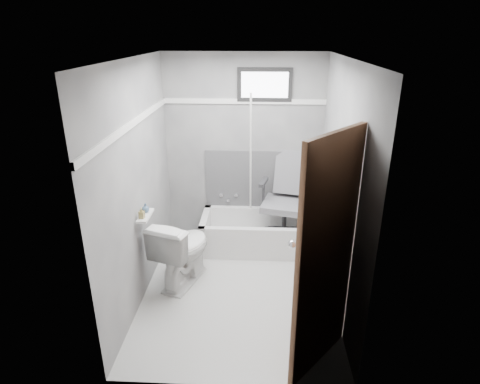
# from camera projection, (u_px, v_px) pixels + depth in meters

# --- Properties ---
(floor) EXTENTS (2.60, 2.60, 0.00)m
(floor) POSITION_uv_depth(u_px,v_px,m) (238.00, 288.00, 4.39)
(floor) COLOR white
(floor) RESTS_ON ground
(ceiling) EXTENTS (2.60, 2.60, 0.00)m
(ceiling) POSITION_uv_depth(u_px,v_px,m) (238.00, 58.00, 3.49)
(ceiling) COLOR silver
(ceiling) RESTS_ON floor
(wall_back) EXTENTS (2.00, 0.02, 2.40)m
(wall_back) POSITION_uv_depth(u_px,v_px,m) (244.00, 150.00, 5.15)
(wall_back) COLOR slate
(wall_back) RESTS_ON floor
(wall_front) EXTENTS (2.00, 0.02, 2.40)m
(wall_front) POSITION_uv_depth(u_px,v_px,m) (228.00, 255.00, 2.74)
(wall_front) COLOR slate
(wall_front) RESTS_ON floor
(wall_left) EXTENTS (0.02, 2.60, 2.40)m
(wall_left) POSITION_uv_depth(u_px,v_px,m) (138.00, 185.00, 3.99)
(wall_left) COLOR slate
(wall_left) RESTS_ON floor
(wall_right) EXTENTS (0.02, 2.60, 2.40)m
(wall_right) POSITION_uv_depth(u_px,v_px,m) (341.00, 188.00, 3.90)
(wall_right) COLOR slate
(wall_right) RESTS_ON floor
(bathtub) EXTENTS (1.50, 0.70, 0.42)m
(bathtub) POSITION_uv_depth(u_px,v_px,m) (260.00, 232.00, 5.16)
(bathtub) COLOR white
(bathtub) RESTS_ON floor
(office_chair) EXTENTS (0.77, 0.77, 1.10)m
(office_chair) POSITION_uv_depth(u_px,v_px,m) (285.00, 199.00, 5.01)
(office_chair) COLOR slate
(office_chair) RESTS_ON bathtub
(toilet) EXTENTS (0.68, 0.90, 0.78)m
(toilet) POSITION_uv_depth(u_px,v_px,m) (183.00, 250.00, 4.39)
(toilet) COLOR white
(toilet) RESTS_ON floor
(door) EXTENTS (0.78, 0.78, 2.00)m
(door) POSITION_uv_depth(u_px,v_px,m) (369.00, 282.00, 2.79)
(door) COLOR brown
(door) RESTS_ON floor
(window) EXTENTS (0.66, 0.04, 0.40)m
(window) POSITION_uv_depth(u_px,v_px,m) (265.00, 85.00, 4.81)
(window) COLOR black
(window) RESTS_ON wall_back
(backerboard) EXTENTS (1.50, 0.02, 0.78)m
(backerboard) POSITION_uv_depth(u_px,v_px,m) (263.00, 180.00, 5.28)
(backerboard) COLOR #4C4C4F
(backerboard) RESTS_ON wall_back
(trim_back) EXTENTS (2.00, 0.02, 0.06)m
(trim_back) POSITION_uv_depth(u_px,v_px,m) (244.00, 101.00, 4.90)
(trim_back) COLOR white
(trim_back) RESTS_ON wall_back
(trim_left) EXTENTS (0.02, 2.60, 0.06)m
(trim_left) POSITION_uv_depth(u_px,v_px,m) (133.00, 123.00, 3.76)
(trim_left) COLOR white
(trim_left) RESTS_ON wall_left
(pole) EXTENTS (0.02, 0.52, 1.89)m
(pole) POSITION_uv_depth(u_px,v_px,m) (251.00, 167.00, 4.98)
(pole) COLOR white
(pole) RESTS_ON bathtub
(shelf) EXTENTS (0.10, 0.32, 0.02)m
(shelf) POSITION_uv_depth(u_px,v_px,m) (145.00, 216.00, 4.02)
(shelf) COLOR white
(shelf) RESTS_ON wall_left
(soap_bottle_a) EXTENTS (0.06, 0.06, 0.11)m
(soap_bottle_a) POSITION_uv_depth(u_px,v_px,m) (142.00, 213.00, 3.92)
(soap_bottle_a) COLOR #95874A
(soap_bottle_a) RESTS_ON shelf
(soap_bottle_b) EXTENTS (0.10, 0.10, 0.10)m
(soap_bottle_b) POSITION_uv_depth(u_px,v_px,m) (146.00, 208.00, 4.05)
(soap_bottle_b) COLOR #45617F
(soap_bottle_b) RESTS_ON shelf
(faucet) EXTENTS (0.26, 0.10, 0.16)m
(faucet) POSITION_uv_depth(u_px,v_px,m) (229.00, 197.00, 5.37)
(faucet) COLOR silver
(faucet) RESTS_ON wall_back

